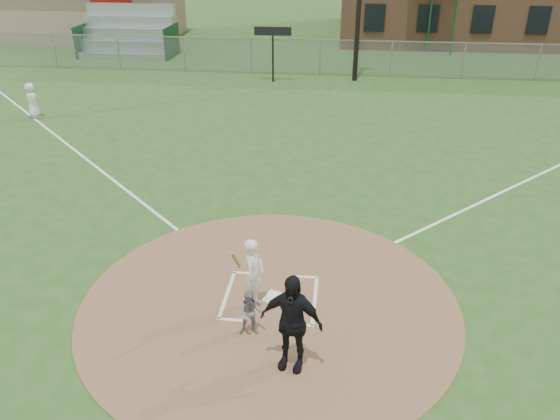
# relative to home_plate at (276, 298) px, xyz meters

# --- Properties ---
(ground) EXTENTS (140.00, 140.00, 0.00)m
(ground) POSITION_rel_home_plate_xyz_m (-0.12, -0.11, -0.04)
(ground) COLOR #2A521C
(ground) RESTS_ON ground
(dirt_circle) EXTENTS (8.40, 8.40, 0.02)m
(dirt_circle) POSITION_rel_home_plate_xyz_m (-0.12, -0.11, -0.03)
(dirt_circle) COLOR olive
(dirt_circle) RESTS_ON ground
(home_plate) EXTENTS (0.61, 0.61, 0.03)m
(home_plate) POSITION_rel_home_plate_xyz_m (0.00, 0.00, 0.00)
(home_plate) COLOR white
(home_plate) RESTS_ON dirt_circle
(foul_line_first) EXTENTS (17.04, 17.04, 0.01)m
(foul_line_first) POSITION_rel_home_plate_xyz_m (8.88, 8.89, -0.03)
(foul_line_first) COLOR white
(foul_line_first) RESTS_ON ground
(foul_line_third) EXTENTS (17.04, 17.04, 0.01)m
(foul_line_third) POSITION_rel_home_plate_xyz_m (-9.12, 8.89, -0.03)
(foul_line_third) COLOR white
(foul_line_third) RESTS_ON ground
(catcher) EXTENTS (0.53, 0.44, 1.02)m
(catcher) POSITION_rel_home_plate_xyz_m (-0.35, -1.23, 0.49)
(catcher) COLOR gray
(catcher) RESTS_ON dirt_circle
(umpire) EXTENTS (1.25, 0.71, 2.02)m
(umpire) POSITION_rel_home_plate_xyz_m (0.55, -2.05, 0.99)
(umpire) COLOR black
(umpire) RESTS_ON dirt_circle
(ondeck_player) EXTENTS (0.88, 0.87, 1.54)m
(ondeck_player) POSITION_rel_home_plate_xyz_m (-12.37, 12.29, 0.73)
(ondeck_player) COLOR white
(ondeck_player) RESTS_ON ground
(batters_boxes) EXTENTS (2.08, 1.88, 0.01)m
(batters_boxes) POSITION_rel_home_plate_xyz_m (-0.12, 0.04, -0.01)
(batters_boxes) COLOR white
(batters_boxes) RESTS_ON dirt_circle
(batter_at_plate) EXTENTS (0.62, 1.05, 1.78)m
(batter_at_plate) POSITION_rel_home_plate_xyz_m (-0.42, -0.33, 0.83)
(batter_at_plate) COLOR white
(batter_at_plate) RESTS_ON dirt_circle
(outfield_fence) EXTENTS (56.08, 0.08, 2.03)m
(outfield_fence) POSITION_rel_home_plate_xyz_m (-0.12, 21.89, 0.98)
(outfield_fence) COLOR slate
(outfield_fence) RESTS_ON ground
(bleachers) EXTENTS (6.08, 3.20, 3.20)m
(bleachers) POSITION_rel_home_plate_xyz_m (-13.12, 26.09, 1.55)
(bleachers) COLOR #B7BABF
(bleachers) RESTS_ON ground
(clubhouse) EXTENTS (12.20, 8.71, 6.23)m
(clubhouse) POSITION_rel_home_plate_xyz_m (-18.11, 32.89, 2.35)
(clubhouse) COLOR tan
(clubhouse) RESTS_ON ground
(scoreboard_sign) EXTENTS (2.00, 0.10, 2.93)m
(scoreboard_sign) POSITION_rel_home_plate_xyz_m (-2.62, 20.09, 2.35)
(scoreboard_sign) COLOR black
(scoreboard_sign) RESTS_ON ground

